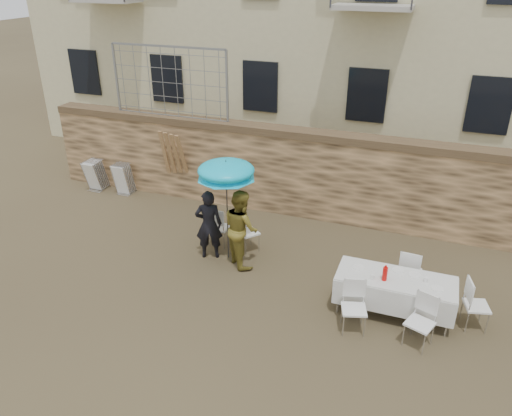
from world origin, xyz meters
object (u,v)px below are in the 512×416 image
(man_suit, at_px, (209,225))
(table_chair_side, at_px, (477,305))
(table_chair_back, at_px, (410,271))
(banquet_table, at_px, (396,280))
(table_chair_front_left, at_px, (354,308))
(woman_dress, at_px, (241,228))
(couple_chair_right, at_px, (248,231))
(table_chair_front_right, at_px, (420,322))
(umbrella, at_px, (226,173))
(soda_bottle, at_px, (385,274))
(chair_stack_left, at_px, (100,172))
(couple_chair_left, at_px, (220,226))
(chair_stack_right, at_px, (127,176))

(man_suit, height_order, table_chair_side, man_suit)
(table_chair_back, bearing_deg, banquet_table, 80.07)
(man_suit, relative_size, table_chair_front_left, 1.65)
(woman_dress, bearing_deg, couple_chair_right, -41.04)
(man_suit, bearing_deg, table_chair_front_right, 140.96)
(umbrella, relative_size, table_chair_side, 2.21)
(man_suit, bearing_deg, umbrella, 172.07)
(couple_chair_right, bearing_deg, soda_bottle, -164.52)
(table_chair_back, xyz_separation_m, chair_stack_left, (-8.80, 2.21, -0.02))
(couple_chair_left, bearing_deg, couple_chair_right, -178.70)
(table_chair_front_right, bearing_deg, couple_chair_left, 177.67)
(table_chair_front_left, xyz_separation_m, table_chair_side, (2.00, 0.85, 0.00))
(banquet_table, bearing_deg, table_chair_side, 4.09)
(couple_chair_right, height_order, table_chair_front_left, same)
(man_suit, relative_size, woman_dress, 0.93)
(umbrella, distance_m, soda_bottle, 3.70)
(couple_chair_right, height_order, table_chair_side, same)
(banquet_table, distance_m, table_chair_side, 1.43)
(umbrella, xyz_separation_m, couple_chair_right, (0.30, 0.45, -1.52))
(umbrella, distance_m, chair_stack_left, 5.69)
(umbrella, distance_m, table_chair_back, 4.11)
(banquet_table, height_order, table_chair_front_right, table_chair_front_right)
(couple_chair_left, xyz_separation_m, chair_stack_left, (-4.58, 1.82, -0.02))
(umbrella, relative_size, soda_bottle, 8.15)
(couple_chair_right, height_order, banquet_table, couple_chair_right)
(banquet_table, bearing_deg, soda_bottle, -143.13)
(man_suit, bearing_deg, woman_dress, 158.03)
(man_suit, bearing_deg, banquet_table, 149.02)
(table_chair_side, bearing_deg, couple_chair_right, 62.90)
(woman_dress, bearing_deg, chair_stack_right, 15.60)
(umbrella, bearing_deg, couple_chair_left, 131.63)
(couple_chair_left, distance_m, banquet_table, 4.20)
(table_chair_back, distance_m, chair_stack_left, 9.07)
(man_suit, xyz_separation_m, couple_chair_right, (0.70, 0.55, -0.31))
(woman_dress, xyz_separation_m, umbrella, (-0.35, 0.10, 1.15))
(table_chair_front_right, relative_size, chair_stack_right, 1.04)
(couple_chair_right, height_order, chair_stack_right, couple_chair_right)
(table_chair_front_right, distance_m, chair_stack_left, 9.84)
(chair_stack_left, bearing_deg, chair_stack_right, 0.00)
(umbrella, bearing_deg, banquet_table, -11.52)
(table_chair_side, bearing_deg, umbrella, 68.64)
(man_suit, height_order, table_chair_back, man_suit)
(man_suit, distance_m, banquet_table, 4.07)
(couple_chair_left, distance_m, table_chair_front_right, 4.92)
(woman_dress, height_order, couple_chair_right, woman_dress)
(couple_chair_right, bearing_deg, banquet_table, -161.00)
(banquet_table, xyz_separation_m, table_chair_front_right, (0.50, -0.75, -0.25))
(woman_dress, relative_size, banquet_table, 0.81)
(table_chair_front_right, bearing_deg, banquet_table, 144.57)
(woman_dress, relative_size, chair_stack_left, 1.85)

